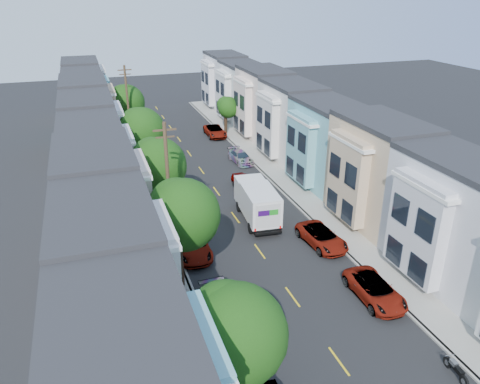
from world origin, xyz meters
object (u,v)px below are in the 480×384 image
Objects in this scene: tree_b at (182,215)px; tree_a at (233,335)px; utility_pole_near at (169,190)px; fedex_truck at (257,201)px; parked_right_c at (241,157)px; parked_right_d at (215,131)px; tree_d at (140,131)px; tree_far_r at (228,108)px; parked_right_b at (322,237)px; tree_c at (157,166)px; parked_left_b at (223,309)px; utility_pole_far at (128,108)px; parked_left_c at (192,245)px; tree_e at (126,103)px; parked_right_a at (375,290)px; motorcycle at (455,369)px; lead_sedan at (244,183)px; parked_left_d at (168,195)px.

tree_a is at bearing -90.00° from tree_b.
utility_pole_near reaches higher than fedex_truck.
parked_right_d is at bearing 84.77° from parked_right_c.
tree_a is at bearing -114.42° from parked_right_c.
utility_pole_near reaches higher than tree_d.
tree_far_r reaches higher than parked_right_b.
parked_left_b is (1.40, -13.85, -4.42)m from tree_c.
parked_right_b is at bearing -68.62° from utility_pole_far.
tree_b is at bearing -111.78° from tree_far_r.
parked_left_c is 1.24× the size of parked_right_c.
utility_pole_far is at bearing 90.00° from tree_b.
utility_pole_near is at bearing -89.98° from tree_c.
utility_pole_far is at bearing -89.96° from tree_e.
tree_far_r is 0.77× the size of fedex_truck.
fedex_truck reaches higher than parked_right_a.
parked_left_b is 2.44× the size of motorcycle.
tree_far_r is 31.57m from parked_left_c.
tree_d reaches higher than fedex_truck.
parked_right_c is at bearing -38.57° from utility_pole_far.
tree_c is 5.19m from utility_pole_near.
tree_far_r is 1.02× the size of parked_right_b.
tree_d is at bearing -90.01° from utility_pole_far.
tree_d is 16.31m from parked_left_c.
parked_left_c reaches higher than parked_right_c.
tree_e is at bearing 90.00° from tree_c.
utility_pole_near is (-13.19, -28.47, 1.57)m from tree_far_r.
fedex_truck is 3.37× the size of motorcycle.
tree_e is (0.00, 14.16, -0.29)m from tree_d.
utility_pole_near is 20.91m from parked_right_c.
tree_b is 9.75m from tree_c.
tree_d is 24.05m from parked_left_b.
motorcycle is (0.27, -33.85, -0.23)m from parked_right_c.
tree_far_r is 1.16× the size of lead_sedan.
parked_left_b is at bearing -71.10° from tree_b.
tree_a is 24.53m from parked_left_d.
motorcycle is (10.07, -16.11, -0.32)m from parked_left_c.
parked_left_d reaches higher than parked_right_a.
parked_right_b is (11.20, -7.80, -4.44)m from tree_c.
tree_b reaches higher than parked_left_c.
tree_d reaches higher than parked_right_b.
tree_c is (0.00, 9.75, -0.17)m from tree_b.
tree_c reaches higher than parked_right_c.
tree_d is at bearing 117.71° from parked_right_b.
tree_d is 14.74m from fedex_truck.
parked_right_b is at bearing 9.89° from tree_b.
tree_c is 16.93m from parked_right_c.
motorcycle is (11.47, -42.79, -4.74)m from utility_pole_far.
tree_c is at bearing 90.00° from tree_a.
parked_right_c is at bearing 70.81° from tree_a.
tree_d reaches higher than lead_sedan.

